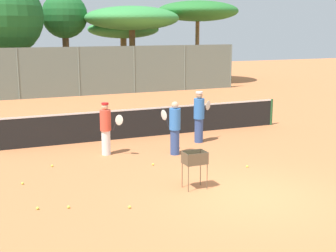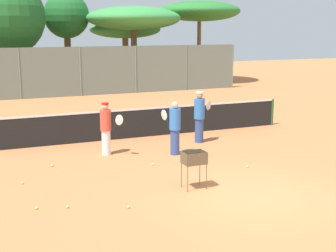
% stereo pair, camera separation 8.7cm
% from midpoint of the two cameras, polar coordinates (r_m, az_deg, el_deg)
% --- Properties ---
extents(ground_plane, '(80.00, 80.00, 0.00)m').
position_cam_midpoint_polar(ground_plane, '(11.34, 10.00, -8.49)').
color(ground_plane, '#C67242').
extents(tennis_net, '(10.85, 0.10, 1.07)m').
position_cam_midpoint_polar(tennis_net, '(17.10, -2.49, 0.55)').
color(tennis_net, '#26592D').
rests_on(tennis_net, ground_plane).
extents(back_fence, '(20.45, 0.08, 2.86)m').
position_cam_midpoint_polar(back_fence, '(27.81, -10.87, 6.53)').
color(back_fence, slate).
rests_on(back_fence, ground_plane).
extents(tree_0, '(6.23, 6.23, 5.33)m').
position_cam_midpoint_polar(tree_0, '(31.65, -4.51, 12.93)').
color(tree_0, brown).
rests_on(tree_0, ground_plane).
extents(tree_1, '(4.69, 4.69, 6.93)m').
position_cam_midpoint_polar(tree_1, '(30.17, -19.49, 12.43)').
color(tree_1, brown).
rests_on(tree_1, ground_plane).
extents(tree_2, '(5.09, 5.09, 4.46)m').
position_cam_midpoint_polar(tree_2, '(34.29, -5.55, 11.58)').
color(tree_2, brown).
rests_on(tree_2, ground_plane).
extents(tree_4, '(2.98, 2.98, 6.21)m').
position_cam_midpoint_polar(tree_4, '(32.15, -12.57, 12.89)').
color(tree_4, brown).
rests_on(tree_4, ground_plane).
extents(tree_5, '(5.84, 5.84, 5.83)m').
position_cam_midpoint_polar(tree_5, '(34.60, 3.56, 13.78)').
color(tree_5, brown).
rests_on(tree_5, ground_plane).
extents(player_white_outfit, '(0.40, 0.88, 1.69)m').
position_cam_midpoint_polar(player_white_outfit, '(14.58, 0.65, -0.17)').
color(player_white_outfit, '#334C8C').
rests_on(player_white_outfit, ground_plane).
extents(player_red_cap, '(0.61, 0.76, 1.65)m').
position_cam_midpoint_polar(player_red_cap, '(14.67, -7.75, -0.24)').
color(player_red_cap, white).
rests_on(player_red_cap, ground_plane).
extents(player_yellow_shirt, '(0.85, 0.54, 1.78)m').
position_cam_midpoint_polar(player_yellow_shirt, '(16.17, 3.66, 1.20)').
color(player_yellow_shirt, '#334C8C').
rests_on(player_yellow_shirt, ground_plane).
extents(ball_cart, '(0.56, 0.41, 0.94)m').
position_cam_midpoint_polar(ball_cart, '(11.53, 3.04, -4.23)').
color(ball_cart, brown).
rests_on(ball_cart, ground_plane).
extents(tennis_ball_1, '(0.07, 0.07, 0.07)m').
position_cam_midpoint_polar(tennis_ball_1, '(12.57, -17.50, -6.67)').
color(tennis_ball_1, '#D1E54C').
rests_on(tennis_ball_1, ground_plane).
extents(tennis_ball_2, '(0.07, 0.07, 0.07)m').
position_cam_midpoint_polar(tennis_ball_2, '(13.88, -14.13, -4.72)').
color(tennis_ball_2, '#D1E54C').
rests_on(tennis_ball_2, ground_plane).
extents(tennis_ball_3, '(0.07, 0.07, 0.07)m').
position_cam_midpoint_polar(tennis_ball_3, '(10.81, -15.85, -9.62)').
color(tennis_ball_3, '#D1E54C').
rests_on(tennis_ball_3, ground_plane).
extents(tennis_ball_4, '(0.07, 0.07, 0.07)m').
position_cam_midpoint_polar(tennis_ball_4, '(13.61, -2.03, -4.68)').
color(tennis_ball_4, '#D1E54C').
rests_on(tennis_ball_4, ground_plane).
extents(tennis_ball_5, '(0.07, 0.07, 0.07)m').
position_cam_midpoint_polar(tennis_ball_5, '(10.51, -4.95, -9.80)').
color(tennis_ball_5, '#D1E54C').
rests_on(tennis_ball_5, ground_plane).
extents(tennis_ball_6, '(0.07, 0.07, 0.07)m').
position_cam_midpoint_polar(tennis_ball_6, '(10.71, -12.26, -9.62)').
color(tennis_ball_6, '#D1E54C').
rests_on(tennis_ball_6, ground_plane).
extents(tennis_ball_7, '(0.07, 0.07, 0.07)m').
position_cam_midpoint_polar(tennis_ball_7, '(13.59, 9.45, -4.87)').
color(tennis_ball_7, '#D1E54C').
rests_on(tennis_ball_7, ground_plane).
extents(parked_car, '(4.20, 1.70, 1.60)m').
position_cam_midpoint_polar(parked_car, '(31.96, -16.78, 5.52)').
color(parked_car, white).
rests_on(parked_car, ground_plane).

